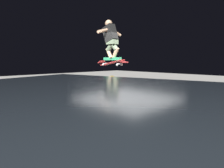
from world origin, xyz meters
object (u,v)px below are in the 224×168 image
at_px(skater_airborne, 111,38).
at_px(picnic_table_back, 96,92).
at_px(skateboard, 112,63).
at_px(trash_bin, 203,140).
at_px(person_sitting_on_ledge, 110,97).
at_px(ledge_box_main, 121,112).
at_px(kicker_ramp, 72,107).

xyz_separation_m(skater_airborne, picnic_table_back, (1.73, -0.83, -1.86)).
height_order(skateboard, trash_bin, skateboard).
bearing_deg(person_sitting_on_ledge, trash_bin, 170.56).
bearing_deg(ledge_box_main, trash_bin, 161.69).
height_order(person_sitting_on_ledge, trash_bin, person_sitting_on_ledge).
bearing_deg(ledge_box_main, skater_airborne, 40.27).
xyz_separation_m(ledge_box_main, skater_airborne, (0.24, 0.20, 2.11)).
xyz_separation_m(kicker_ramp, picnic_table_back, (-0.15, -0.97, 0.42)).
xyz_separation_m(ledge_box_main, picnic_table_back, (1.97, -0.64, 0.26)).
bearing_deg(skater_airborne, ledge_box_main, -139.73).
height_order(skateboard, kicker_ramp, skateboard).
distance_m(kicker_ramp, trash_bin, 4.73).
bearing_deg(picnic_table_back, skateboard, 155.00).
xyz_separation_m(person_sitting_on_ledge, trash_bin, (-2.61, 0.43, -0.25)).
relative_size(ledge_box_main, trash_bin, 1.83).
height_order(skater_airborne, kicker_ramp, skater_airborne).
xyz_separation_m(ledge_box_main, skateboard, (0.18, 0.20, 1.43)).
distance_m(person_sitting_on_ledge, skateboard, 0.97).
distance_m(person_sitting_on_ledge, picnic_table_back, 2.20).
relative_size(kicker_ramp, trash_bin, 1.22).
distance_m(skater_airborne, picnic_table_back, 2.67).
distance_m(skateboard, skater_airborne, 0.69).
bearing_deg(kicker_ramp, ledge_box_main, -170.89).
relative_size(person_sitting_on_ledge, skater_airborne, 1.18).
bearing_deg(trash_bin, skater_airborne, -13.04).
height_order(kicker_ramp, trash_bin, trash_bin).
bearing_deg(trash_bin, person_sitting_on_ledge, -9.44).
bearing_deg(picnic_table_back, skater_airborne, 154.26).
bearing_deg(ledge_box_main, kicker_ramp, 9.11).
bearing_deg(picnic_table_back, person_sitting_on_ledge, 151.37).
bearing_deg(trash_bin, picnic_table_back, -18.13).
bearing_deg(skateboard, person_sitting_on_ledge, 122.00).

